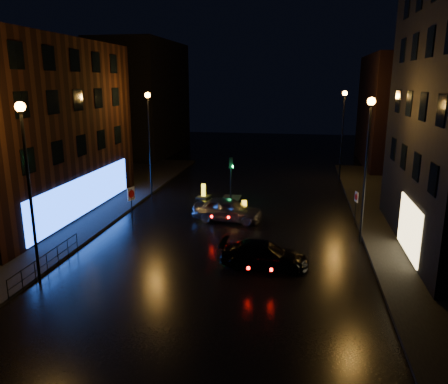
{
  "coord_description": "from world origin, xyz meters",
  "views": [
    {
      "loc": [
        4.12,
        -19.19,
        9.23
      ],
      "look_at": [
        -0.27,
        5.61,
        2.8
      ],
      "focal_mm": 35.0,
      "sensor_mm": 36.0,
      "label": 1
    }
  ],
  "objects_px": {
    "dark_sedan": "(264,255)",
    "road_sign_left": "(131,197)",
    "road_sign_right": "(356,200)",
    "traffic_signal": "(231,194)",
    "silver_hatchback": "(228,209)",
    "bollard_far": "(204,194)",
    "bollard_near": "(244,213)"
  },
  "relations": [
    {
      "from": "silver_hatchback",
      "to": "bollard_near",
      "type": "relative_size",
      "value": 2.94
    },
    {
      "from": "traffic_signal",
      "to": "road_sign_right",
      "type": "xyz_separation_m",
      "value": [
        9.1,
        -4.24,
        1.1
      ]
    },
    {
      "from": "silver_hatchback",
      "to": "road_sign_left",
      "type": "height_order",
      "value": "road_sign_left"
    },
    {
      "from": "road_sign_right",
      "to": "road_sign_left",
      "type": "bearing_deg",
      "value": -1.32
    },
    {
      "from": "bollard_far",
      "to": "road_sign_left",
      "type": "xyz_separation_m",
      "value": [
        -2.98,
        -7.91,
        1.71
      ]
    },
    {
      "from": "traffic_signal",
      "to": "road_sign_left",
      "type": "bearing_deg",
      "value": -125.14
    },
    {
      "from": "bollard_far",
      "to": "road_sign_left",
      "type": "relative_size",
      "value": 0.55
    },
    {
      "from": "dark_sedan",
      "to": "road_sign_left",
      "type": "relative_size",
      "value": 1.72
    },
    {
      "from": "road_sign_right",
      "to": "traffic_signal",
      "type": "bearing_deg",
      "value": -39.17
    },
    {
      "from": "traffic_signal",
      "to": "dark_sedan",
      "type": "bearing_deg",
      "value": -73.31
    },
    {
      "from": "dark_sedan",
      "to": "road_sign_right",
      "type": "height_order",
      "value": "road_sign_right"
    },
    {
      "from": "silver_hatchback",
      "to": "bollard_far",
      "type": "height_order",
      "value": "silver_hatchback"
    },
    {
      "from": "silver_hatchback",
      "to": "dark_sedan",
      "type": "xyz_separation_m",
      "value": [
        3.1,
        -7.13,
        -0.15
      ]
    },
    {
      "from": "dark_sedan",
      "to": "traffic_signal",
      "type": "bearing_deg",
      "value": 17.93
    },
    {
      "from": "bollard_far",
      "to": "road_sign_left",
      "type": "height_order",
      "value": "road_sign_left"
    },
    {
      "from": "silver_hatchback",
      "to": "road_sign_right",
      "type": "xyz_separation_m",
      "value": [
        8.47,
        1.07,
        0.8
      ]
    },
    {
      "from": "traffic_signal",
      "to": "silver_hatchback",
      "type": "height_order",
      "value": "traffic_signal"
    },
    {
      "from": "road_sign_left",
      "to": "road_sign_right",
      "type": "height_order",
      "value": "road_sign_left"
    },
    {
      "from": "traffic_signal",
      "to": "bollard_far",
      "type": "xyz_separation_m",
      "value": [
        -2.32,
        0.38,
        -0.26
      ]
    },
    {
      "from": "road_sign_left",
      "to": "dark_sedan",
      "type": "bearing_deg",
      "value": -7.12
    },
    {
      "from": "bollard_far",
      "to": "bollard_near",
      "type": "bearing_deg",
      "value": -38.12
    },
    {
      "from": "silver_hatchback",
      "to": "road_sign_left",
      "type": "relative_size",
      "value": 1.79
    },
    {
      "from": "bollard_near",
      "to": "dark_sedan",
      "type": "bearing_deg",
      "value": -93.22
    },
    {
      "from": "road_sign_left",
      "to": "bollard_far",
      "type": "bearing_deg",
      "value": 90.78
    },
    {
      "from": "traffic_signal",
      "to": "road_sign_right",
      "type": "relative_size",
      "value": 1.62
    },
    {
      "from": "bollard_far",
      "to": "road_sign_left",
      "type": "distance_m",
      "value": 8.62
    },
    {
      "from": "silver_hatchback",
      "to": "road_sign_right",
      "type": "distance_m",
      "value": 8.57
    },
    {
      "from": "traffic_signal",
      "to": "road_sign_right",
      "type": "height_order",
      "value": "traffic_signal"
    },
    {
      "from": "bollard_near",
      "to": "road_sign_left",
      "type": "bearing_deg",
      "value": -172.87
    },
    {
      "from": "dark_sedan",
      "to": "bollard_far",
      "type": "distance_m",
      "value": 14.18
    },
    {
      "from": "road_sign_left",
      "to": "silver_hatchback",
      "type": "bearing_deg",
      "value": 41.97
    },
    {
      "from": "traffic_signal",
      "to": "bollard_far",
      "type": "distance_m",
      "value": 2.36
    }
  ]
}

